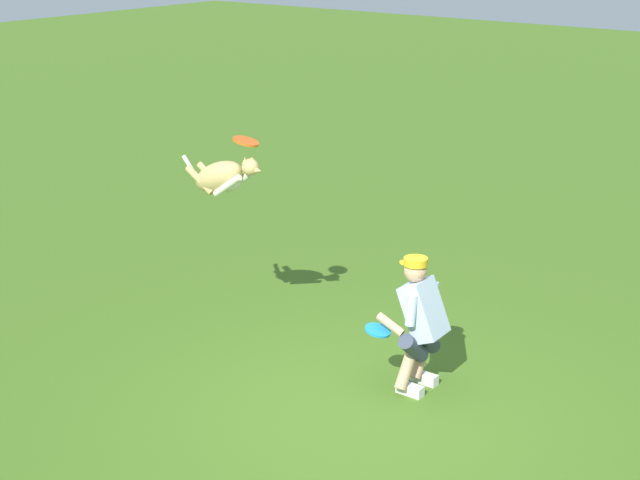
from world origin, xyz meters
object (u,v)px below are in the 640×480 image
object	(u,v)px
dog	(222,177)
frisbee_held	(378,330)
frisbee_flying	(246,141)
person	(420,320)

from	to	relation	value
dog	frisbee_held	bearing A→B (deg)	-4.73
dog	frisbee_flying	size ratio (longest dim) A/B	3.89
person	dog	bearing A→B (deg)	1.92
frisbee_flying	frisbee_held	bearing A→B (deg)	177.64
frisbee_flying	frisbee_held	world-z (taller)	frisbee_flying
frisbee_held	frisbee_flying	bearing A→B (deg)	-2.36
person	frisbee_flying	xyz separation A→B (m)	(1.92, 0.19, 1.45)
person	frisbee_flying	size ratio (longest dim) A/B	4.93
person	dog	size ratio (longest dim) A/B	1.27
dog	person	bearing A→B (deg)	2.04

